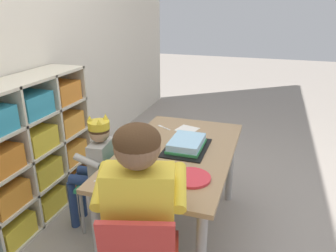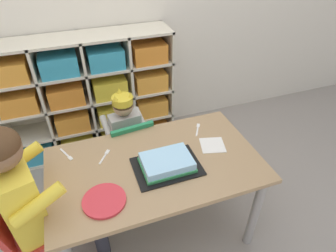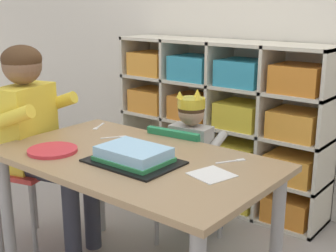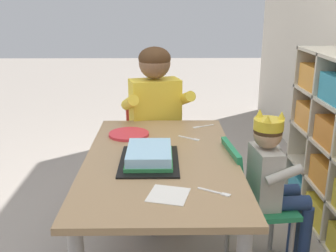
# 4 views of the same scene
# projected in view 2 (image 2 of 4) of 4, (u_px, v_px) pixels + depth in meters

# --- Properties ---
(ground) EXTENTS (16.00, 16.00, 0.00)m
(ground) POSITION_uv_depth(u_px,v_px,m) (158.00, 229.00, 1.97)
(ground) COLOR gray
(storage_cubby_shelf) EXTENTS (1.41, 0.31, 1.03)m
(storage_cubby_shelf) POSITION_uv_depth(u_px,v_px,m) (92.00, 99.00, 2.40)
(storage_cubby_shelf) COLOR beige
(storage_cubby_shelf) RESTS_ON ground
(activity_table) EXTENTS (1.18, 0.69, 0.63)m
(activity_table) POSITION_uv_depth(u_px,v_px,m) (156.00, 174.00, 1.64)
(activity_table) COLOR #A37F56
(activity_table) RESTS_ON ground
(classroom_chair_blue) EXTENTS (0.34, 0.36, 0.66)m
(classroom_chair_blue) POSITION_uv_depth(u_px,v_px,m) (130.00, 150.00, 2.05)
(classroom_chair_blue) COLOR #238451
(classroom_chair_blue) RESTS_ON ground
(child_with_crown) EXTENTS (0.31, 0.31, 0.83)m
(child_with_crown) POSITION_uv_depth(u_px,v_px,m) (124.00, 127.00, 2.05)
(child_with_crown) COLOR #B2ADA3
(child_with_crown) RESTS_ON ground
(classroom_chair_adult_side) EXTENTS (0.38, 0.41, 0.71)m
(classroom_chair_adult_side) POSITION_uv_depth(u_px,v_px,m) (23.00, 229.00, 1.46)
(classroom_chair_adult_side) COLOR red
(classroom_chair_adult_side) RESTS_ON ground
(adult_helper_seated) EXTENTS (0.47, 0.46, 1.06)m
(adult_helper_seated) POSITION_uv_depth(u_px,v_px,m) (34.00, 192.00, 1.39)
(adult_helper_seated) COLOR yellow
(adult_helper_seated) RESTS_ON ground
(birthday_cake_on_tray) EXTENTS (0.36, 0.26, 0.07)m
(birthday_cake_on_tray) POSITION_uv_depth(u_px,v_px,m) (167.00, 163.00, 1.55)
(birthday_cake_on_tray) COLOR black
(birthday_cake_on_tray) RESTS_ON activity_table
(paper_plate_stack) EXTENTS (0.21, 0.21, 0.01)m
(paper_plate_stack) POSITION_uv_depth(u_px,v_px,m) (104.00, 201.00, 1.37)
(paper_plate_stack) COLOR #DB333D
(paper_plate_stack) RESTS_ON activity_table
(paper_napkin_square) EXTENTS (0.17, 0.17, 0.00)m
(paper_napkin_square) POSITION_uv_depth(u_px,v_px,m) (212.00, 145.00, 1.71)
(paper_napkin_square) COLOR white
(paper_napkin_square) RESTS_ON activity_table
(fork_by_napkin) EXTENTS (0.08, 0.12, 0.00)m
(fork_by_napkin) POSITION_uv_depth(u_px,v_px,m) (198.00, 129.00, 1.84)
(fork_by_napkin) COLOR white
(fork_by_napkin) RESTS_ON activity_table
(fork_near_cake_tray) EXTENTS (0.07, 0.12, 0.00)m
(fork_near_cake_tray) POSITION_uv_depth(u_px,v_px,m) (67.00, 155.00, 1.64)
(fork_near_cake_tray) COLOR white
(fork_near_cake_tray) RESTS_ON activity_table
(fork_beside_plate_stack) EXTENTS (0.08, 0.11, 0.00)m
(fork_beside_plate_stack) POSITION_uv_depth(u_px,v_px,m) (105.00, 156.00, 1.63)
(fork_beside_plate_stack) COLOR white
(fork_beside_plate_stack) RESTS_ON activity_table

